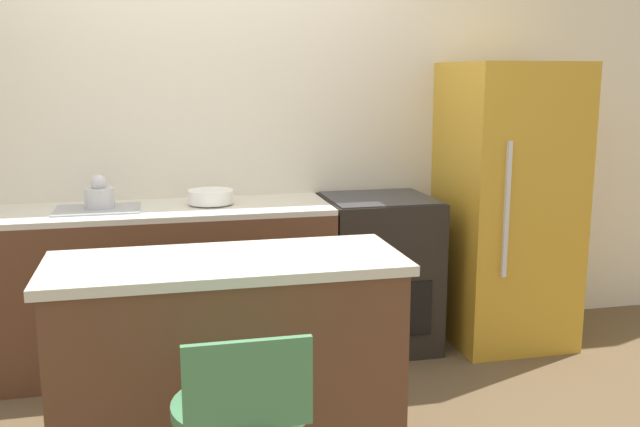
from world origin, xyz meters
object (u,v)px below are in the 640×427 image
object	(u,v)px
refrigerator	(506,205)
mixing_bowl	(211,197)
oven_range	(378,272)
kettle	(99,195)

from	to	relation	value
refrigerator	mixing_bowl	size ratio (longest dim) A/B	6.69
oven_range	mixing_bowl	bearing A→B (deg)	178.21
refrigerator	oven_range	bearing A→B (deg)	175.93
oven_range	kettle	xyz separation A→B (m)	(-1.56, 0.03, 0.52)
oven_range	mixing_bowl	xyz separation A→B (m)	(-0.97, 0.03, 0.49)
refrigerator	kettle	distance (m)	2.34
oven_range	kettle	world-z (taller)	kettle
oven_range	mixing_bowl	size ratio (longest dim) A/B	3.61
refrigerator	mixing_bowl	xyz separation A→B (m)	(-1.74, 0.09, 0.10)
kettle	mixing_bowl	xyz separation A→B (m)	(0.59, 0.00, -0.03)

